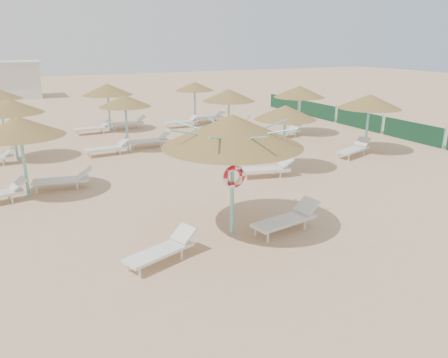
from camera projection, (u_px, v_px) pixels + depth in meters
name	position (u px, v px, depth m)	size (l,w,h in m)	color
ground	(219.00, 234.00, 11.93)	(120.00, 120.00, 0.00)	tan
main_palapa	(232.00, 131.00, 11.12)	(3.66, 3.66, 3.28)	#72C5C5
lounger_main_a	(163.00, 249.00, 10.35)	(1.94, 1.18, 0.68)	silver
lounger_main_b	(288.00, 218.00, 12.05)	(2.14, 0.97, 0.75)	silver
palapa_field	(173.00, 101.00, 20.79)	(18.80, 14.03, 2.72)	#72C5C5
windbreak_fence	(359.00, 120.00, 26.14)	(0.08, 19.84, 1.10)	#194D2D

